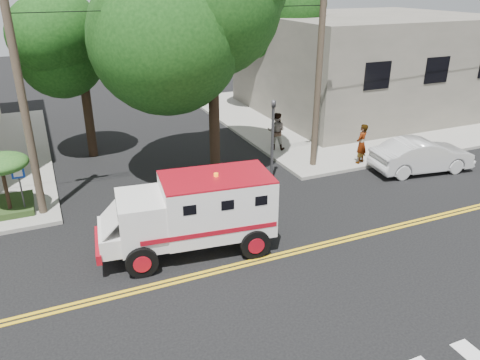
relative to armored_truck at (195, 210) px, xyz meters
name	(u,v)px	position (x,y,z in m)	size (l,w,h in m)	color
ground	(244,264)	(1.10, -1.43, -1.44)	(100.00, 100.00, 0.00)	black
sidewalk_ne	(348,113)	(14.60, 12.07, -1.37)	(17.00, 17.00, 0.15)	gray
building_right	(367,63)	(16.10, 12.57, 1.71)	(14.00, 12.00, 6.00)	#5F5B51
utility_pole_left	(22,98)	(-4.50, 4.57, 3.06)	(0.28, 0.28, 9.00)	#382D23
utility_pole_right	(319,71)	(7.40, 4.77, 3.06)	(0.28, 0.28, 9.00)	#382D23
tree_main	(225,8)	(3.04, 4.78, 5.76)	(6.08, 5.70, 9.85)	black
tree_left	(86,38)	(-1.58, 10.35, 4.29)	(4.48, 4.20, 7.70)	black
tree_right	(272,16)	(9.94, 14.34, 4.65)	(4.80, 4.50, 8.20)	black
traffic_signal	(273,132)	(4.90, 4.17, 0.79)	(0.15, 0.18, 3.60)	#3F3F42
accessibility_sign	(20,183)	(-5.10, 4.74, -0.07)	(0.45, 0.10, 2.02)	#3F3F42
armored_truck	(195,210)	(0.00, 0.00, 0.00)	(5.75, 2.77, 2.53)	white
parked_sedan	(422,156)	(11.68, 2.37, -0.67)	(1.63, 4.67, 1.54)	#BABABA
pedestrian_a	(361,144)	(9.55, 4.07, -0.34)	(0.69, 0.45, 1.89)	gray
pedestrian_b	(276,131)	(6.80, 7.41, -0.34)	(0.93, 0.72, 1.91)	gray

